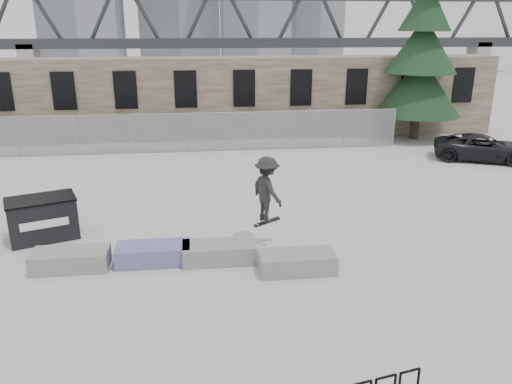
% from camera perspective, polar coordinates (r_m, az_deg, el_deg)
% --- Properties ---
extents(ground, '(120.00, 120.00, 0.00)m').
position_cam_1_polar(ground, '(14.21, -8.23, -7.60)').
color(ground, '#B7B7B2').
rests_on(ground, ground).
extents(stone_wall, '(36.00, 2.58, 4.50)m').
position_cam_1_polar(stone_wall, '(29.28, -7.96, 10.60)').
color(stone_wall, brown).
rests_on(stone_wall, ground).
extents(chainlink_fence, '(22.06, 0.06, 2.02)m').
position_cam_1_polar(chainlink_fence, '(25.80, -7.92, 6.79)').
color(chainlink_fence, gray).
rests_on(chainlink_fence, ground).
extents(planter_far_left, '(2.00, 0.90, 0.52)m').
position_cam_1_polar(planter_far_left, '(14.31, -20.43, -7.18)').
color(planter_far_left, gray).
rests_on(planter_far_left, ground).
extents(planter_center_left, '(2.00, 0.90, 0.52)m').
position_cam_1_polar(planter_center_left, '(14.04, -11.64, -6.85)').
color(planter_center_left, navy).
rests_on(planter_center_left, ground).
extents(planter_center_right, '(2.00, 0.90, 0.52)m').
position_cam_1_polar(planter_center_right, '(13.87, -4.23, -6.81)').
color(planter_center_right, gray).
rests_on(planter_center_right, ground).
extents(planter_offset, '(2.00, 0.90, 0.52)m').
position_cam_1_polar(planter_offset, '(13.34, 4.74, -7.92)').
color(planter_offset, gray).
rests_on(planter_offset, ground).
extents(dumpster, '(2.27, 1.81, 1.30)m').
position_cam_1_polar(dumpster, '(16.45, -23.20, -2.77)').
color(dumpster, black).
rests_on(dumpster, ground).
extents(spruce_tree, '(4.74, 4.74, 11.50)m').
position_cam_1_polar(spruce_tree, '(29.76, 18.42, 14.77)').
color(spruce_tree, '#38281E').
rests_on(spruce_tree, ground).
extents(truss_bridge, '(70.00, 3.00, 9.80)m').
position_cam_1_polar(truss_bridge, '(68.46, 1.09, 16.79)').
color(truss_bridge, '#2D3033').
rests_on(truss_bridge, ground).
extents(suv, '(4.91, 3.68, 1.24)m').
position_cam_1_polar(suv, '(26.40, 24.50, 4.63)').
color(suv, black).
rests_on(suv, ground).
extents(skateboarder, '(1.21, 1.45, 2.09)m').
position_cam_1_polar(skateboarder, '(14.41, 1.27, 0.26)').
color(skateboarder, '#232426').
rests_on(skateboarder, ground).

